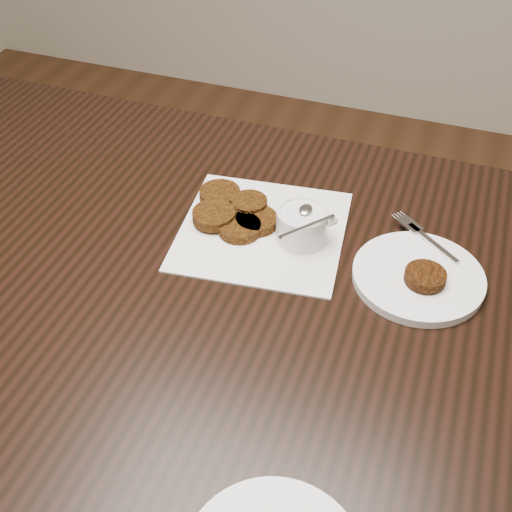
{
  "coord_description": "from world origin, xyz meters",
  "views": [
    {
      "loc": [
        0.32,
        -0.58,
        1.42
      ],
      "look_at": [
        0.09,
        0.07,
        0.8
      ],
      "focal_mm": 45.0,
      "sensor_mm": 36.0,
      "label": 1
    }
  ],
  "objects_px": {
    "table": "(180,407)",
    "sauce_ramekin": "(303,210)",
    "napkin": "(262,230)",
    "plate_with_patty": "(419,273)"
  },
  "relations": [
    {
      "from": "napkin",
      "to": "plate_with_patty",
      "type": "bearing_deg",
      "value": -6.47
    },
    {
      "from": "napkin",
      "to": "plate_with_patty",
      "type": "relative_size",
      "value": 1.34
    },
    {
      "from": "table",
      "to": "plate_with_patty",
      "type": "relative_size",
      "value": 7.15
    },
    {
      "from": "table",
      "to": "sauce_ramekin",
      "type": "bearing_deg",
      "value": 35.22
    },
    {
      "from": "napkin",
      "to": "sauce_ramekin",
      "type": "height_order",
      "value": "sauce_ramekin"
    },
    {
      "from": "table",
      "to": "plate_with_patty",
      "type": "distance_m",
      "value": 0.55
    },
    {
      "from": "sauce_ramekin",
      "to": "plate_with_patty",
      "type": "bearing_deg",
      "value": -8.55
    },
    {
      "from": "plate_with_patty",
      "to": "sauce_ramekin",
      "type": "bearing_deg",
      "value": 171.45
    },
    {
      "from": "table",
      "to": "napkin",
      "type": "distance_m",
      "value": 0.42
    },
    {
      "from": "plate_with_patty",
      "to": "table",
      "type": "bearing_deg",
      "value": -164.9
    }
  ]
}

